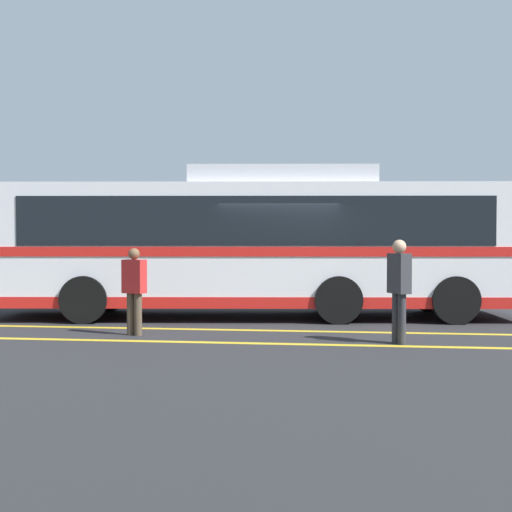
{
  "coord_description": "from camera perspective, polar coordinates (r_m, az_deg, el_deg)",
  "views": [
    {
      "loc": [
        1.4,
        -15.6,
        1.87
      ],
      "look_at": [
        -0.64,
        0.24,
        1.38
      ],
      "focal_mm": 50.0,
      "sensor_mm": 36.0,
      "label": 1
    }
  ],
  "objects": [
    {
      "name": "lane_strip_1",
      "position": [
        12.32,
        -2.29,
        -6.95
      ],
      "size": [
        31.54,
        0.2,
        0.01
      ],
      "primitive_type": "cube",
      "rotation": [
        0.0,
        0.0,
        1.57
      ],
      "color": "gold",
      "rests_on": "ground_plane"
    },
    {
      "name": "ground_plane",
      "position": [
        15.77,
        2.19,
        -5.04
      ],
      "size": [
        220.0,
        220.0,
        0.0
      ],
      "primitive_type": "plane",
      "color": "#262628"
    },
    {
      "name": "curb_strip",
      "position": [
        22.44,
        2.1,
        -2.82
      ],
      "size": [
        39.54,
        0.36,
        0.15
      ],
      "primitive_type": "cube",
      "color": "#99999E",
      "rests_on": "ground_plane"
    },
    {
      "name": "transit_bus",
      "position": [
        15.97,
        0.06,
        1.15
      ],
      "size": [
        12.03,
        3.81,
        3.34
      ],
      "rotation": [
        0.0,
        0.0,
        1.69
      ],
      "color": "white",
      "rests_on": "ground_plane"
    },
    {
      "name": "pedestrian_2",
      "position": [
        13.31,
        -9.72,
        -2.39
      ],
      "size": [
        0.47,
        0.35,
        1.61
      ],
      "rotation": [
        0.0,
        0.0,
        5.94
      ],
      "color": "brown",
      "rests_on": "ground_plane"
    },
    {
      "name": "lane_strip_0",
      "position": [
        13.91,
        -1.16,
        -5.94
      ],
      "size": [
        31.54,
        0.2,
        0.01
      ],
      "primitive_type": "cube",
      "rotation": [
        0.0,
        0.0,
        1.57
      ],
      "color": "gold",
      "rests_on": "ground_plane"
    },
    {
      "name": "parked_car_1",
      "position": [
        22.84,
        -14.32,
        -1.04
      ],
      "size": [
        4.91,
        2.05,
        1.51
      ],
      "rotation": [
        0.0,
        0.0,
        1.62
      ],
      "color": "#4C3823",
      "rests_on": "ground_plane"
    },
    {
      "name": "pedestrian_1",
      "position": [
        12.36,
        11.38,
        -2.23
      ],
      "size": [
        0.4,
        0.47,
        1.77
      ],
      "rotation": [
        0.0,
        0.0,
        2.1
      ],
      "color": "#2D2D33",
      "rests_on": "ground_plane"
    }
  ]
}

